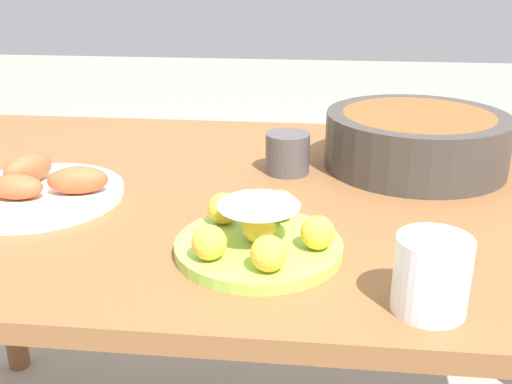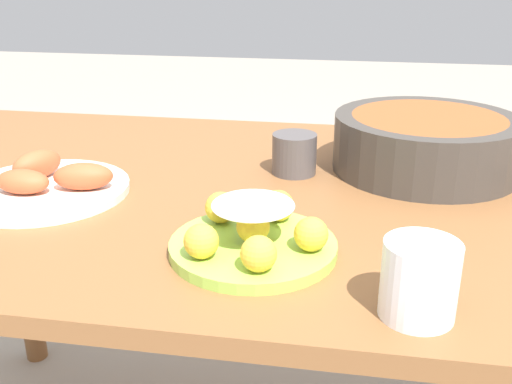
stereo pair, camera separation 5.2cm
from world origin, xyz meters
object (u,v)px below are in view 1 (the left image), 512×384
(serving_bowl, at_px, (416,139))
(seafood_platter, at_px, (39,189))
(cake_plate, at_px, (259,235))
(cup_near, at_px, (432,275))
(cup_far, at_px, (288,153))
(dining_table, at_px, (254,233))

(serving_bowl, xyz_separation_m, seafood_platter, (-0.64, -0.23, -0.04))
(cake_plate, height_order, serving_bowl, serving_bowl)
(cup_near, xyz_separation_m, cup_far, (-0.19, 0.45, -0.01))
(serving_bowl, relative_size, cup_near, 3.78)
(serving_bowl, relative_size, seafood_platter, 1.19)
(cup_near, bearing_deg, cup_far, 112.69)
(cake_plate, relative_size, serving_bowl, 0.67)
(dining_table, xyz_separation_m, cup_near, (0.24, -0.36, 0.13))
(cup_far, bearing_deg, seafood_platter, -156.47)
(cup_near, height_order, cup_far, cup_near)
(seafood_platter, height_order, cup_near, cup_near)
(cup_near, bearing_deg, cake_plate, 149.94)
(seafood_platter, xyz_separation_m, cup_near, (0.59, -0.27, 0.03))
(serving_bowl, bearing_deg, dining_table, -153.97)
(dining_table, distance_m, cup_far, 0.16)
(cake_plate, xyz_separation_m, seafood_platter, (-0.38, 0.15, -0.01))
(dining_table, xyz_separation_m, serving_bowl, (0.29, 0.14, 0.14))
(serving_bowl, xyz_separation_m, cup_far, (-0.24, -0.06, -0.02))
(cup_far, bearing_deg, cup_near, -67.31)
(cup_near, distance_m, cup_far, 0.49)
(cake_plate, xyz_separation_m, cup_far, (0.02, 0.33, 0.01))
(cup_near, bearing_deg, serving_bowl, 84.22)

